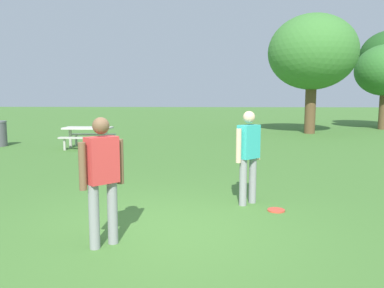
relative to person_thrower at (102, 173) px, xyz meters
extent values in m
plane|color=#447530|center=(0.66, 0.54, -0.94)|extent=(120.00, 120.00, 0.00)
cylinder|color=gray|center=(-0.09, -0.09, -0.53)|extent=(0.13, 0.13, 0.82)
cylinder|color=gray|center=(0.09, 0.09, -0.53)|extent=(0.13, 0.13, 0.82)
cube|color=#D83838|center=(0.00, 0.00, 0.17)|extent=(0.42, 0.42, 0.58)
sphere|color=brown|center=(0.00, 0.00, 0.59)|extent=(0.21, 0.21, 0.21)
cylinder|color=brown|center=(-0.18, -0.18, 0.12)|extent=(0.09, 0.09, 0.58)
cylinder|color=brown|center=(0.18, 0.18, 0.12)|extent=(0.09, 0.09, 0.58)
cylinder|color=gray|center=(2.10, 2.08, -0.53)|extent=(0.13, 0.13, 0.82)
cylinder|color=gray|center=(1.92, 1.90, -0.53)|extent=(0.13, 0.13, 0.82)
cube|color=#33B2AD|center=(2.01, 1.99, 0.17)|extent=(0.42, 0.42, 0.58)
sphere|color=beige|center=(2.01, 1.99, 0.59)|extent=(0.21, 0.21, 0.21)
cylinder|color=beige|center=(2.20, 2.17, 0.12)|extent=(0.09, 0.09, 0.58)
cylinder|color=beige|center=(1.83, 1.81, 0.12)|extent=(0.09, 0.09, 0.58)
cylinder|color=#E04733|center=(2.45, 1.60, -0.93)|extent=(0.29, 0.29, 0.03)
cube|color=beige|center=(-3.08, 9.03, -0.20)|extent=(1.70, 0.77, 0.06)
cube|color=#B6B2A8|center=(-3.08, 8.45, -0.50)|extent=(1.70, 0.27, 0.05)
cube|color=#B6B2A8|center=(-3.08, 9.61, -0.50)|extent=(1.70, 0.27, 0.05)
cylinder|color=#B6B2A8|center=(-3.74, 9.04, -0.59)|extent=(0.11, 0.11, 0.71)
cylinder|color=#B6B2A8|center=(-3.75, 8.46, -0.73)|extent=(0.09, 0.09, 0.41)
cylinder|color=#B6B2A8|center=(-3.74, 9.62, -0.73)|extent=(0.09, 0.09, 0.41)
cylinder|color=#B6B2A8|center=(-2.42, 9.03, -0.59)|extent=(0.11, 0.11, 0.71)
cylinder|color=#B6B2A8|center=(-2.42, 8.45, -0.73)|extent=(0.09, 0.09, 0.41)
cylinder|color=#B6B2A8|center=(-2.41, 9.61, -0.73)|extent=(0.09, 0.09, 0.41)
cylinder|color=brown|center=(6.41, 14.99, 0.48)|extent=(0.53, 0.53, 2.85)
ellipsoid|color=#3D7A33|center=(6.41, 14.99, 3.11)|extent=(4.36, 4.36, 3.70)
cylinder|color=brown|center=(11.19, 17.59, 0.26)|extent=(0.49, 0.49, 2.40)
camera|label=1|loc=(1.33, -4.62, 0.96)|focal=35.79mm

